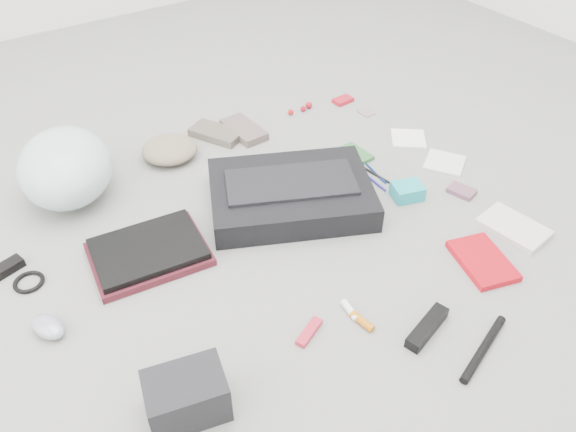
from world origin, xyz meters
TOP-DOWN VIEW (x-y plane):
  - ground_plane at (0.00, 0.00)m, footprint 4.00×4.00m
  - messenger_bag at (0.07, 0.09)m, footprint 0.62×0.55m
  - bag_flap at (0.07, 0.09)m, footprint 0.45×0.34m
  - laptop_sleeve at (-0.41, 0.12)m, footprint 0.36×0.29m
  - laptop at (-0.41, 0.12)m, footprint 0.34×0.26m
  - bike_helmet at (-0.51, 0.55)m, footprint 0.39×0.44m
  - beanie at (-0.14, 0.56)m, footprint 0.26×0.25m
  - mitten_left at (0.07, 0.60)m, footprint 0.18×0.22m
  - mitten_right at (0.17, 0.56)m, footprint 0.11×0.20m
  - power_brick at (-0.78, 0.30)m, footprint 0.10×0.07m
  - cable_coil at (-0.74, 0.21)m, footprint 0.09×0.09m
  - mouse at (-0.74, 0.01)m, footprint 0.10×0.12m
  - camera_bag at (-0.54, -0.39)m, footprint 0.20×0.16m
  - multitool at (-0.18, -0.37)m, footprint 0.10×0.07m
  - toiletry_tube_white at (-0.05, -0.38)m, footprint 0.03×0.07m
  - toiletry_tube_orange at (-0.05, -0.42)m, footprint 0.03×0.07m
  - u_lock at (0.07, -0.54)m, footprint 0.16×0.08m
  - bike_pump at (0.15, -0.66)m, footprint 0.23×0.10m
  - book_red at (0.39, -0.45)m, footprint 0.18×0.23m
  - book_white at (0.58, -0.40)m, footprint 0.16×0.21m
  - notepad at (0.42, 0.20)m, footprint 0.10×0.13m
  - pen_blue at (0.38, 0.05)m, footprint 0.01×0.15m
  - pen_black at (0.41, 0.05)m, footprint 0.03×0.16m
  - pen_navy at (0.42, 0.07)m, footprint 0.03×0.13m
  - accordion_wallet at (0.42, -0.09)m, footprint 0.12×0.10m
  - card_deck at (0.59, -0.18)m, footprint 0.08×0.10m
  - napkin_top at (0.67, 0.17)m, footprint 0.18×0.18m
  - napkin_bottom at (0.67, -0.02)m, footprint 0.18×0.18m
  - lollipop_a at (0.40, 0.57)m, footprint 0.03×0.03m
  - lollipop_b at (0.46, 0.57)m, footprint 0.03×0.03m
  - lollipop_c at (0.49, 0.58)m, footprint 0.03×0.03m
  - altoids_tin at (0.64, 0.54)m, footprint 0.08×0.06m
  - stamp_sheet at (0.67, 0.41)m, footprint 0.05×0.06m

SIDE VIEW (x-z plane):
  - ground_plane at x=0.00m, z-range 0.00..0.00m
  - stamp_sheet at x=0.67m, z-range 0.00..0.00m
  - pen_navy at x=0.42m, z-range 0.00..0.01m
  - napkin_top at x=0.67m, z-range 0.00..0.01m
  - napkin_bottom at x=0.67m, z-range 0.00..0.01m
  - pen_blue at x=0.38m, z-range 0.00..0.01m
  - pen_black at x=0.41m, z-range 0.00..0.01m
  - cable_coil at x=-0.74m, z-range 0.00..0.01m
  - notepad at x=0.42m, z-range 0.00..0.01m
  - multitool at x=-0.18m, z-range 0.00..0.02m
  - card_deck at x=0.59m, z-range 0.00..0.02m
  - altoids_tin at x=0.64m, z-range 0.00..0.02m
  - toiletry_tube_white at x=-0.05m, z-range 0.00..0.02m
  - toiletry_tube_orange at x=-0.05m, z-range 0.00..0.02m
  - book_white at x=0.58m, z-range 0.00..0.02m
  - book_red at x=0.39m, z-range 0.00..0.02m
  - bike_pump at x=0.15m, z-range 0.00..0.02m
  - lollipop_b at x=0.46m, z-range 0.00..0.02m
  - laptop_sleeve at x=-0.41m, z-range 0.00..0.02m
  - lollipop_a at x=0.40m, z-range 0.00..0.02m
  - power_brick at x=-0.78m, z-range 0.00..0.03m
  - lollipop_c at x=0.49m, z-range 0.00..0.03m
  - mitten_left at x=0.07m, z-range 0.00..0.03m
  - mitten_right at x=0.17m, z-range 0.00..0.03m
  - u_lock at x=0.07m, z-range 0.00..0.03m
  - mouse at x=-0.74m, z-range 0.00..0.04m
  - accordion_wallet at x=0.42m, z-range 0.00..0.05m
  - laptop at x=-0.41m, z-range 0.02..0.04m
  - beanie at x=-0.14m, z-range 0.00..0.07m
  - messenger_bag at x=0.07m, z-range 0.00..0.09m
  - camera_bag at x=-0.54m, z-range 0.00..0.11m
  - bag_flap at x=0.07m, z-range 0.09..0.10m
  - bike_helmet at x=-0.51m, z-range 0.00..0.22m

